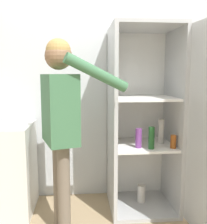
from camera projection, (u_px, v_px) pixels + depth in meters
name	position (u px, v px, depth m)	size (l,w,h in m)	color
wall_back	(106.00, 84.00, 2.92)	(7.00, 0.06, 2.55)	silver
refrigerator	(155.00, 122.00, 2.55)	(0.79, 1.29, 1.85)	#B7BABC
person	(61.00, 113.00, 2.18)	(0.74, 0.54, 1.67)	#726656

